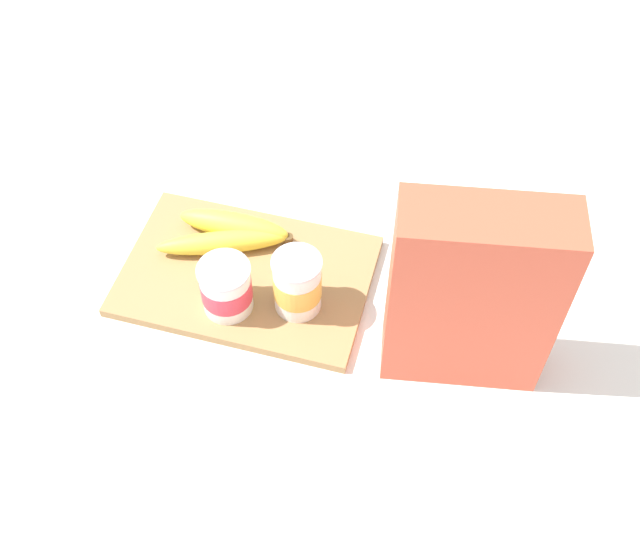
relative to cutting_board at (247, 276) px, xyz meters
name	(u,v)px	position (x,y,z in m)	size (l,w,h in m)	color
ground_plane	(247,279)	(0.00, 0.00, -0.01)	(2.40, 2.40, 0.00)	silver
cutting_board	(247,276)	(0.00, 0.00, 0.00)	(0.35, 0.23, 0.01)	#A37A4C
cereal_box	(472,296)	(-0.31, 0.05, 0.13)	(0.20, 0.08, 0.28)	#D85138
yogurt_cup_front	(297,284)	(-0.09, 0.03, 0.05)	(0.07, 0.07, 0.09)	white
yogurt_cup_back	(226,288)	(0.01, 0.06, 0.05)	(0.07, 0.07, 0.08)	white
banana_bunch	(229,233)	(0.04, -0.05, 0.03)	(0.19, 0.10, 0.04)	yellow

